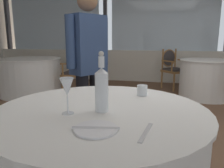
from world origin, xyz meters
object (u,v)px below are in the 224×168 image
object	(u,v)px
dining_chair_0_0	(79,69)
water_tumbler	(142,90)
side_plate	(96,129)
diner_person_0	(89,61)
wine_glass	(67,88)
water_bottle	(102,88)
dining_chair_1_1	(172,66)

from	to	relation	value
dining_chair_0_0	water_tumbler	bearing A→B (deg)	115.45
water_tumbler	side_plate	bearing A→B (deg)	-101.99
diner_person_0	water_tumbler	bearing A→B (deg)	164.36
dining_chair_0_0	diner_person_0	distance (m)	2.19
dining_chair_0_0	diner_person_0	size ratio (longest dim) A/B	0.58
wine_glass	dining_chair_0_0	xyz separation A→B (m)	(-1.19, 3.09, -0.34)
wine_glass	water_tumbler	world-z (taller)	wine_glass
side_plate	water_tumbler	bearing A→B (deg)	78.01
water_bottle	dining_chair_0_0	world-z (taller)	water_bottle
water_tumbler	dining_chair_1_1	bearing A→B (deg)	84.84
side_plate	wine_glass	xyz separation A→B (m)	(-0.21, 0.17, 0.13)
water_bottle	wine_glass	world-z (taller)	water_bottle
wine_glass	side_plate	bearing A→B (deg)	-39.07
wine_glass	diner_person_0	distance (m)	1.16
water_bottle	side_plate	bearing A→B (deg)	-79.88
water_tumbler	diner_person_0	bearing A→B (deg)	133.59
side_plate	wine_glass	bearing A→B (deg)	140.93
dining_chair_0_0	dining_chair_1_1	world-z (taller)	dining_chair_0_0
water_bottle	dining_chair_1_1	world-z (taller)	water_bottle
side_plate	water_bottle	bearing A→B (deg)	100.12
dining_chair_0_0	dining_chair_1_1	xyz separation A→B (m)	(1.87, 1.15, -0.01)
water_bottle	dining_chair_0_0	xyz separation A→B (m)	(-1.35, 3.00, -0.34)
dining_chair_1_1	diner_person_0	xyz separation A→B (m)	(-0.96, -3.12, 0.38)
dining_chair_1_1	diner_person_0	distance (m)	3.28
side_plate	wine_glass	world-z (taller)	wine_glass
wine_glass	water_bottle	bearing A→B (deg)	26.83
water_bottle	wine_glass	bearing A→B (deg)	-153.17
water_bottle	water_tumbler	bearing A→B (deg)	65.18
dining_chair_0_0	side_plate	bearing A→B (deg)	108.29
dining_chair_0_0	water_bottle	bearing A→B (deg)	109.29
side_plate	diner_person_0	size ratio (longest dim) A/B	0.12
side_plate	water_tumbler	xyz separation A→B (m)	(0.14, 0.64, 0.03)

